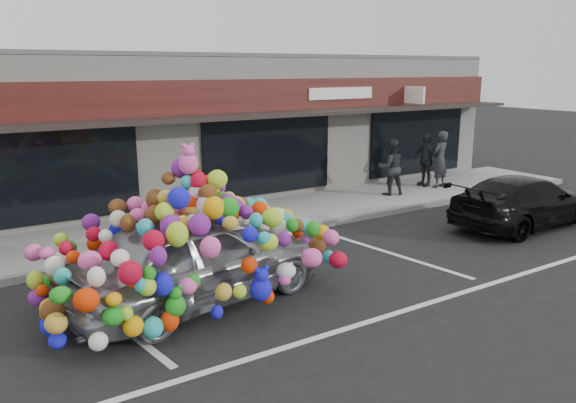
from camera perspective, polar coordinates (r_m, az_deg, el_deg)
ground at (r=10.73m, az=-0.79°, el=-7.93°), size 90.00×90.00×0.00m
shop_building at (r=17.82m, az=-15.41°, el=7.34°), size 24.00×7.20×4.31m
sidewalk at (r=14.09m, az=-9.42°, el=-2.54°), size 26.00×3.00×0.15m
kerb at (r=12.78m, az=-6.73°, el=-4.12°), size 26.00×0.18×0.16m
parking_stripe_left at (r=9.75m, az=-17.94°, el=-10.86°), size 0.73×4.37×0.01m
parking_stripe_mid at (r=12.48m, az=9.74°, el=-4.99°), size 0.73×4.37×0.01m
parking_stripe_right at (r=16.49m, az=23.80°, el=-1.43°), size 0.73×4.37×0.01m
lane_line at (r=10.31m, az=15.85°, el=-9.35°), size 14.00×0.12×0.01m
toy_car at (r=9.53m, az=-9.47°, el=-4.82°), size 3.26×5.10×2.81m
black_sedan at (r=15.29m, az=22.98°, el=0.02°), size 1.84×4.45×1.29m
pedestrian_a at (r=18.61m, az=15.17°, el=4.16°), size 0.74×0.56×1.82m
pedestrian_b at (r=17.20m, az=10.40°, el=3.43°), size 0.98×0.86×1.67m
pedestrian_c at (r=18.76m, az=13.80°, el=4.11°), size 1.00×0.42×1.69m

